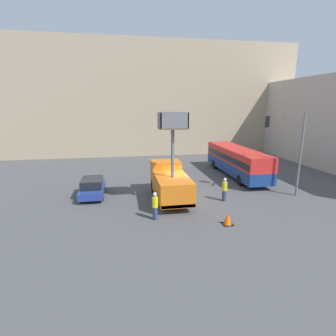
% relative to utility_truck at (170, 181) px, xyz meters
% --- Properties ---
extents(ground_plane, '(120.00, 120.00, 0.00)m').
position_rel_utility_truck_xyz_m(ground_plane, '(0.96, -0.01, -1.52)').
color(ground_plane, '#4C4C4F').
extents(building_backdrop_far, '(44.00, 10.00, 16.34)m').
position_rel_utility_truck_xyz_m(building_backdrop_far, '(0.96, 23.82, 6.64)').
color(building_backdrop_far, tan).
rests_on(building_backdrop_far, ground_plane).
extents(utility_truck, '(2.42, 6.10, 6.78)m').
position_rel_utility_truck_xyz_m(utility_truck, '(0.00, 0.00, 0.00)').
color(utility_truck, orange).
rests_on(utility_truck, ground_plane).
extents(city_bus, '(2.52, 11.08, 2.91)m').
position_rel_utility_truck_xyz_m(city_bus, '(8.23, 5.99, 0.20)').
color(city_bus, navy).
rests_on(city_bus, ground_plane).
extents(traffic_light_pole, '(2.67, 2.42, 6.73)m').
position_rel_utility_truck_xyz_m(traffic_light_pole, '(9.65, -0.47, 2.93)').
color(traffic_light_pole, slate).
rests_on(traffic_light_pole, ground_plane).
extents(road_worker_near_truck, '(0.38, 0.38, 1.85)m').
position_rel_utility_truck_xyz_m(road_worker_near_truck, '(-1.63, -3.55, -0.60)').
color(road_worker_near_truck, navy).
rests_on(road_worker_near_truck, ground_plane).
extents(road_worker_directing, '(0.38, 0.38, 1.85)m').
position_rel_utility_truck_xyz_m(road_worker_directing, '(4.10, -1.07, -0.60)').
color(road_worker_directing, navy).
rests_on(road_worker_directing, ground_plane).
extents(traffic_cone_near_truck, '(0.67, 0.67, 0.76)m').
position_rel_utility_truck_xyz_m(traffic_cone_near_truck, '(2.73, -5.07, -1.16)').
color(traffic_cone_near_truck, black).
rests_on(traffic_cone_near_truck, ground_plane).
extents(parked_car_curbside, '(1.84, 4.30, 1.51)m').
position_rel_utility_truck_xyz_m(parked_car_curbside, '(-6.07, 1.91, -0.77)').
color(parked_car_curbside, navy).
rests_on(parked_car_curbside, ground_plane).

